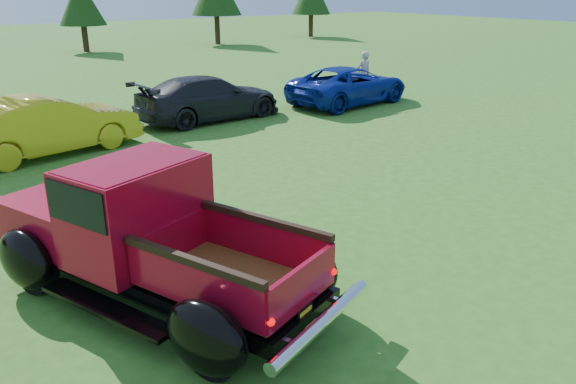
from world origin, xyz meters
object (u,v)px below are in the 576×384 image
at_px(tree_mid_right, 81,1).
at_px(spectator, 363,75).
at_px(show_car_yellow, 48,125).
at_px(show_car_blue, 349,85).
at_px(pickup_truck, 139,232).
at_px(show_car_grey, 209,98).

height_order(tree_mid_right, spectator, tree_mid_right).
distance_m(tree_mid_right, spectator, 21.71).
bearing_deg(show_car_yellow, show_car_blue, -98.22).
bearing_deg(pickup_truck, tree_mid_right, 53.81).
xyz_separation_m(show_car_blue, spectator, (1.17, 0.56, 0.19)).
xyz_separation_m(show_car_yellow, show_car_grey, (4.95, 1.11, -0.05)).
xyz_separation_m(show_car_grey, show_car_blue, (5.12, -0.63, -0.02)).
relative_size(show_car_yellow, show_car_blue, 0.94).
height_order(show_car_yellow, spectator, spectator).
distance_m(tree_mid_right, show_car_yellow, 23.66).
xyz_separation_m(show_car_grey, spectator, (6.29, -0.07, 0.17)).
bearing_deg(show_car_grey, spectator, -94.97).
bearing_deg(show_car_blue, show_car_yellow, 84.96).
height_order(show_car_yellow, show_car_blue, show_car_yellow).
height_order(show_car_yellow, show_car_grey, show_car_yellow).
distance_m(pickup_truck, show_car_grey, 10.35).
bearing_deg(pickup_truck, show_car_grey, 36.32).
bearing_deg(show_car_grey, show_car_yellow, 98.28).
xyz_separation_m(tree_mid_right, pickup_truck, (-8.18, -29.91, -2.11)).
bearing_deg(spectator, show_car_yellow, 6.60).
bearing_deg(show_car_grey, show_car_blue, -101.34).
xyz_separation_m(tree_mid_right, show_car_yellow, (-7.53, -22.32, -2.25)).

